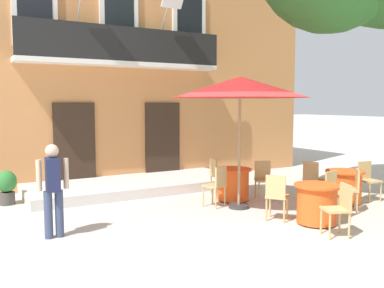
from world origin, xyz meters
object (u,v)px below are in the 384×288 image
object	(u,v)px
cafe_chair_middle_0	(264,177)
cafe_chair_middle_2	(217,183)
cafe_chair_near_tree_0	(335,191)
cafe_chair_near_tree_2	(340,206)
cafe_table_middle	(233,184)
cafe_table_front	(345,187)
cafe_chair_front_0	(352,187)
cafe_umbrella	(240,88)
cafe_table_near_tree	(317,204)
cafe_chair_front_2	(312,177)
cafe_chair_front_1	(368,178)
pedestrian_near_entrance	(53,185)
cafe_chair_middle_1	(217,173)
cafe_chair_near_tree_1	(276,194)
ground_planter_left	(7,186)

from	to	relation	value
cafe_chair_middle_0	cafe_chair_middle_2	world-z (taller)	same
cafe_chair_near_tree_0	cafe_chair_near_tree_2	bearing A→B (deg)	-135.05
cafe_table_middle	cafe_table_front	size ratio (longest dim) A/B	1.00
cafe_chair_front_0	cafe_umbrella	world-z (taller)	cafe_umbrella
cafe_chair_middle_2	cafe_table_front	distance (m)	2.95
cafe_table_near_tree	cafe_chair_front_0	bearing A→B (deg)	12.52
cafe_table_front	cafe_chair_front_2	size ratio (longest dim) A/B	0.95
cafe_table_near_tree	cafe_chair_near_tree_2	size ratio (longest dim) A/B	0.95
cafe_chair_middle_0	cafe_chair_front_1	bearing A→B (deg)	-31.40
pedestrian_near_entrance	cafe_chair_middle_1	bearing A→B (deg)	19.65
cafe_umbrella	cafe_chair_middle_1	bearing A→B (deg)	76.40
cafe_chair_near_tree_1	pedestrian_near_entrance	size ratio (longest dim) A/B	0.57
cafe_table_middle	ground_planter_left	bearing A→B (deg)	155.16
cafe_chair_near_tree_2	ground_planter_left	distance (m)	7.08
cafe_chair_front_2	cafe_chair_near_tree_1	bearing A→B (deg)	-152.72
cafe_chair_middle_2	cafe_umbrella	distance (m)	2.14
cafe_chair_near_tree_0	cafe_chair_middle_1	size ratio (longest dim) A/B	1.00
cafe_table_near_tree	cafe_chair_near_tree_0	world-z (taller)	cafe_chair_near_tree_0
cafe_table_near_tree	cafe_chair_front_1	xyz separation A→B (m)	(2.53, 0.86, 0.14)
cafe_chair_near_tree_1	cafe_table_middle	distance (m)	1.85
cafe_table_middle	ground_planter_left	world-z (taller)	ground_planter_left
cafe_chair_near_tree_0	cafe_chair_front_2	distance (m)	1.54
cafe_chair_near_tree_1	cafe_table_front	xyz separation A→B (m)	(2.30, 0.34, -0.14)
cafe_chair_middle_1	pedestrian_near_entrance	bearing A→B (deg)	-160.35
pedestrian_near_entrance	cafe_table_middle	bearing A→B (deg)	10.33
cafe_chair_front_0	cafe_chair_front_2	xyz separation A→B (m)	(0.16, 1.28, 0.00)
cafe_chair_near_tree_2	cafe_umbrella	world-z (taller)	cafe_umbrella
cafe_chair_front_0	cafe_umbrella	size ratio (longest dim) A/B	0.31
cafe_chair_middle_0	cafe_chair_front_2	xyz separation A→B (m)	(1.02, -0.57, 0.00)
cafe_table_middle	cafe_chair_front_1	size ratio (longest dim) A/B	0.95
cafe_chair_near_tree_1	cafe_table_front	size ratio (longest dim) A/B	1.05
cafe_chair_near_tree_0	pedestrian_near_entrance	world-z (taller)	pedestrian_near_entrance
cafe_chair_near_tree_1	pedestrian_near_entrance	distance (m)	4.12
cafe_chair_front_0	pedestrian_near_entrance	xyz separation A→B (m)	(-5.80, 1.31, 0.37)
cafe_chair_middle_2	ground_planter_left	xyz separation A→B (m)	(-4.01, 2.51, -0.10)
cafe_chair_near_tree_2	ground_planter_left	world-z (taller)	cafe_chair_near_tree_2
ground_planter_left	cafe_table_middle	bearing A→B (deg)	-24.84
cafe_chair_near_tree_1	cafe_chair_front_0	world-z (taller)	same
cafe_table_near_tree	pedestrian_near_entrance	xyz separation A→B (m)	(-4.49, 1.60, 0.51)
cafe_chair_middle_2	ground_planter_left	size ratio (longest dim) A/B	1.17
cafe_chair_front_0	ground_planter_left	xyz separation A→B (m)	(-6.26, 4.25, -0.10)
cafe_chair_middle_2	pedestrian_near_entrance	bearing A→B (deg)	-173.18
cafe_table_middle	cafe_chair_front_2	xyz separation A→B (m)	(1.73, -0.80, 0.14)
cafe_table_front	cafe_chair_front_1	xyz separation A→B (m)	(0.75, -0.02, 0.14)
cafe_chair_front_0	cafe_table_front	bearing A→B (deg)	51.46
cafe_chair_near_tree_1	cafe_chair_middle_1	world-z (taller)	same
cafe_chair_middle_1	cafe_chair_front_1	bearing A→B (deg)	-39.36
cafe_table_near_tree	cafe_umbrella	xyz separation A→B (m)	(-0.57, 1.72, 2.22)
cafe_chair_middle_1	cafe_chair_near_tree_1	bearing A→B (deg)	-96.55
cafe_chair_middle_1	cafe_umbrella	bearing A→B (deg)	-103.60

